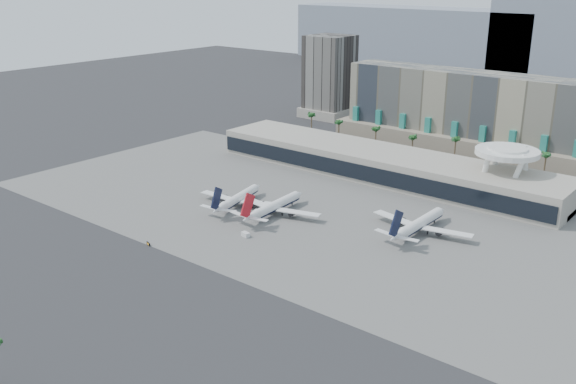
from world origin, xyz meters
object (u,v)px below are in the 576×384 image
Objects in this scene: service_vehicle_a at (256,204)px; service_vehicle_b at (246,234)px; airliner_right at (419,224)px; taxiway_sign at (148,244)px; airliner_centre at (275,206)px; airliner_left at (238,198)px.

service_vehicle_b is (17.79, -25.46, -0.34)m from service_vehicle_a.
airliner_right reaches higher than service_vehicle_b.
taxiway_sign is (-21.19, -27.05, -0.30)m from service_vehicle_b.
airliner_centre is at bearing -160.18° from airliner_right.
service_vehicle_b is at bearing 68.27° from taxiway_sign.
service_vehicle_b is 1.36× the size of taxiway_sign.
airliner_centre reaches higher than service_vehicle_a.
taxiway_sign is (-67.88, -69.60, -3.04)m from airliner_right.
service_vehicle_a is at bearing 102.64° from taxiway_sign.
taxiway_sign is at bearing -95.71° from service_vehicle_a.
service_vehicle_a reaches higher than taxiway_sign.
airliner_right reaches higher than taxiway_sign.
taxiway_sign is (-14.95, -50.68, -2.97)m from airliner_centre.
service_vehicle_b reaches higher than taxiway_sign.
airliner_centre is 24.59m from service_vehicle_b.
service_vehicle_b is (6.24, -23.63, -2.68)m from airliner_centre.
service_vehicle_b is at bearing -54.81° from airliner_left.
airliner_centre is 0.98× the size of airliner_right.
airliner_right is 63.24m from service_vehicle_b.
airliner_left is at bearing -149.11° from service_vehicle_a.
airliner_centre reaches higher than service_vehicle_b.
airliner_right is (52.94, 18.92, 0.07)m from airliner_centre.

